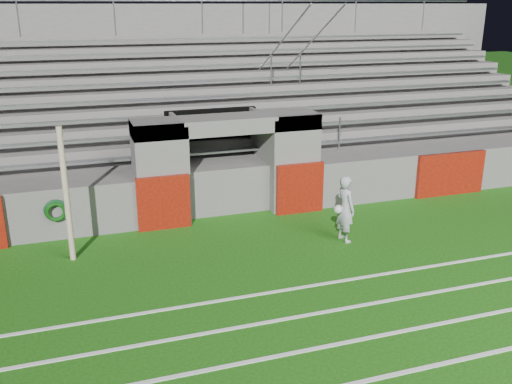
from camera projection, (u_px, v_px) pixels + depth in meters
name	position (u px, v px, depth m)	size (l,w,h in m)	color
ground	(274.00, 268.00, 12.03)	(90.00, 90.00, 0.00)	#17510D
field_post	(66.00, 195.00, 11.97)	(0.13, 0.13, 2.95)	#BFAB8E
stadium_structure	(191.00, 125.00, 18.73)	(26.00, 8.48, 5.42)	#595654
goalkeeper_with_ball	(345.00, 209.00, 13.17)	(0.64, 0.65, 1.59)	#9DA0A6
hose_coil	(56.00, 211.00, 13.13)	(0.54, 0.14, 0.54)	#0B3919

